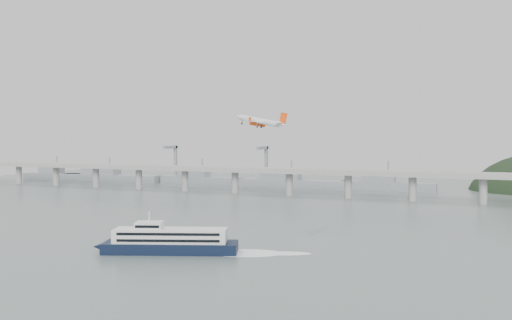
% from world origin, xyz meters
% --- Properties ---
extents(ground, '(900.00, 900.00, 0.00)m').
position_xyz_m(ground, '(0.00, 0.00, 0.00)').
color(ground, '#576563').
rests_on(ground, ground).
extents(bridge, '(800.00, 22.00, 23.90)m').
position_xyz_m(bridge, '(-1.15, 200.00, 17.65)').
color(bridge, '#979795').
rests_on(bridge, ground).
extents(distant_fleet, '(453.00, 60.90, 40.00)m').
position_xyz_m(distant_fleet, '(-155.36, 265.08, 6.22)').
color(distant_fleet, gray).
rests_on(distant_fleet, ground).
extents(ferry, '(89.61, 40.61, 17.60)m').
position_xyz_m(ferry, '(-3.00, -32.24, 4.77)').
color(ferry, black).
rests_on(ferry, ground).
extents(airliner, '(35.21, 31.98, 9.13)m').
position_xyz_m(airliner, '(-1.80, 65.83, 58.31)').
color(airliner, silver).
rests_on(airliner, ground).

